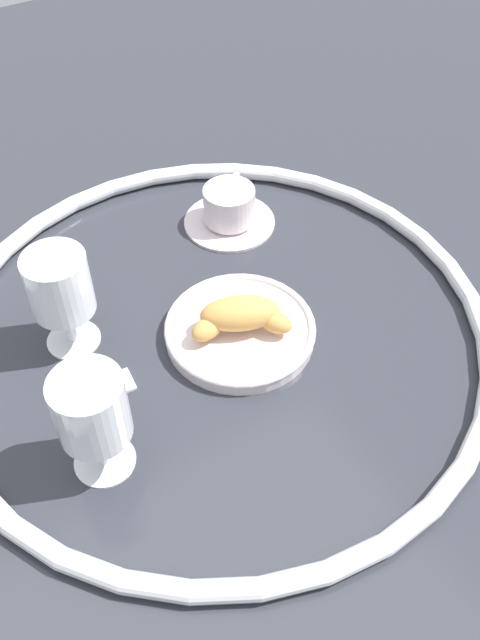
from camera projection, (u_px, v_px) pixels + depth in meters
The scene contains 8 objects.
ground_plane at pixel (218, 333), 0.88m from camera, with size 2.20×2.20×0.00m, color #2D3038.
table_chrome_rim at pixel (217, 327), 0.87m from camera, with size 0.70×0.70×0.02m, color silver.
pastry_plate at pixel (240, 330), 0.87m from camera, with size 0.19×0.19×0.02m.
croissant_large at pixel (240, 316), 0.85m from camera, with size 0.13×0.10×0.04m.
coffee_cup_near at pixel (229, 209), 1.01m from camera, with size 0.14×0.14×0.06m.
juice_glass_left at pixel (92, 413), 0.69m from camera, with size 0.08×0.08×0.14m.
juice_glass_right at pixel (60, 289), 0.81m from camera, with size 0.08×0.08×0.14m.
sugar_packet at pixel (112, 385), 0.82m from camera, with size 0.05×0.03×0.01m, color white.
Camera 1 is at (0.27, 0.52, 0.66)m, focal length 38.55 mm.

